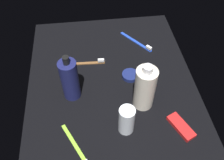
% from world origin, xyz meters
% --- Properties ---
extents(ground_plane, '(0.84, 0.64, 0.01)m').
position_xyz_m(ground_plane, '(0.00, 0.00, -0.01)').
color(ground_plane, black).
extents(lotion_bottle, '(0.06, 0.06, 0.19)m').
position_xyz_m(lotion_bottle, '(0.03, -0.15, 0.08)').
color(lotion_bottle, navy).
rests_on(lotion_bottle, ground_plane).
extents(bodywash_bottle, '(0.07, 0.07, 0.19)m').
position_xyz_m(bodywash_bottle, '(0.10, 0.10, 0.09)').
color(bodywash_bottle, silver).
rests_on(bodywash_bottle, ground_plane).
extents(deodorant_stick, '(0.05, 0.05, 0.11)m').
position_xyz_m(deodorant_stick, '(0.19, 0.02, 0.05)').
color(deodorant_stick, silver).
rests_on(deodorant_stick, ground_plane).
extents(toothbrush_blue, '(0.15, 0.12, 0.02)m').
position_xyz_m(toothbrush_blue, '(-0.23, 0.14, 0.01)').
color(toothbrush_blue, blue).
rests_on(toothbrush_blue, ground_plane).
extents(toothbrush_brown, '(0.02, 0.18, 0.02)m').
position_xyz_m(toothbrush_brown, '(-0.13, -0.09, 0.01)').
color(toothbrush_brown, brown).
rests_on(toothbrush_brown, ground_plane).
extents(toothbrush_lime, '(0.17, 0.09, 0.02)m').
position_xyz_m(toothbrush_lime, '(0.25, -0.14, 0.01)').
color(toothbrush_lime, '#8CD133').
rests_on(toothbrush_lime, ground_plane).
extents(snack_bar_red, '(0.11, 0.08, 0.01)m').
position_xyz_m(snack_bar_red, '(0.21, 0.21, 0.01)').
color(snack_bar_red, red).
rests_on(snack_bar_red, ground_plane).
extents(cream_tin_left, '(0.06, 0.06, 0.02)m').
position_xyz_m(cream_tin_left, '(-0.03, 0.08, 0.01)').
color(cream_tin_left, navy).
rests_on(cream_tin_left, ground_plane).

